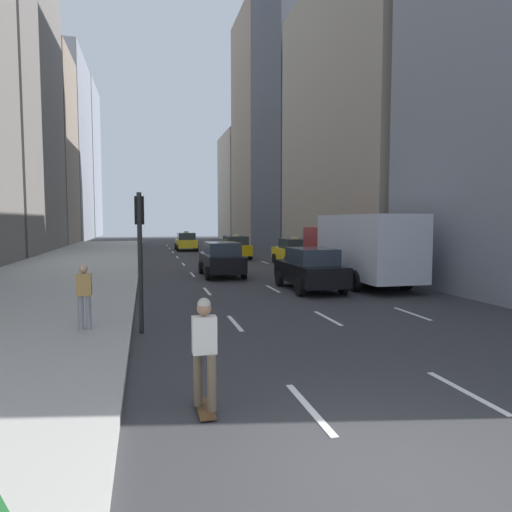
{
  "coord_description": "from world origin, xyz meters",
  "views": [
    {
      "loc": [
        -2.6,
        -4.44,
        2.88
      ],
      "look_at": [
        1.88,
        14.07,
        1.41
      ],
      "focal_mm": 32.0,
      "sensor_mm": 36.0,
      "label": 1
    }
  ],
  "objects_px": {
    "taxi_lead": "(186,241)",
    "sedan_silver_behind": "(310,269)",
    "box_truck": "(358,247)",
    "skateboarder": "(204,349)",
    "taxi_second": "(294,252)",
    "pedestrian_mid_block": "(84,293)",
    "taxi_third": "(235,247)",
    "traffic_light_pole": "(140,239)",
    "sedan_black_near": "(222,259)"
  },
  "relations": [
    {
      "from": "taxi_third",
      "to": "sedan_silver_behind",
      "type": "xyz_separation_m",
      "value": [
        0.0,
        -16.35,
        0.01
      ]
    },
    {
      "from": "box_truck",
      "to": "traffic_light_pole",
      "type": "height_order",
      "value": "traffic_light_pole"
    },
    {
      "from": "taxi_third",
      "to": "taxi_lead",
      "type": "bearing_deg",
      "value": 104.99
    },
    {
      "from": "sedan_black_near",
      "to": "sedan_silver_behind",
      "type": "xyz_separation_m",
      "value": [
        2.8,
        -5.58,
        -0.01
      ]
    },
    {
      "from": "box_truck",
      "to": "skateboarder",
      "type": "distance_m",
      "value": 15.11
    },
    {
      "from": "taxi_second",
      "to": "skateboarder",
      "type": "distance_m",
      "value": 23.23
    },
    {
      "from": "taxi_third",
      "to": "traffic_light_pole",
      "type": "relative_size",
      "value": 1.22
    },
    {
      "from": "box_truck",
      "to": "taxi_lead",
      "type": "bearing_deg",
      "value": 102.42
    },
    {
      "from": "taxi_third",
      "to": "skateboarder",
      "type": "distance_m",
      "value": 27.99
    },
    {
      "from": "sedan_black_near",
      "to": "taxi_lead",
      "type": "bearing_deg",
      "value": 90.0
    },
    {
      "from": "box_truck",
      "to": "sedan_silver_behind",
      "type": "bearing_deg",
      "value": -153.83
    },
    {
      "from": "taxi_lead",
      "to": "box_truck",
      "type": "distance_m",
      "value": 26.06
    },
    {
      "from": "skateboarder",
      "to": "traffic_light_pole",
      "type": "height_order",
      "value": "traffic_light_pole"
    },
    {
      "from": "box_truck",
      "to": "pedestrian_mid_block",
      "type": "height_order",
      "value": "box_truck"
    },
    {
      "from": "box_truck",
      "to": "taxi_third",
      "type": "bearing_deg",
      "value": 100.59
    },
    {
      "from": "taxi_lead",
      "to": "pedestrian_mid_block",
      "type": "height_order",
      "value": "taxi_lead"
    },
    {
      "from": "traffic_light_pole",
      "to": "sedan_silver_behind",
      "type": "bearing_deg",
      "value": 40.31
    },
    {
      "from": "sedan_silver_behind",
      "to": "skateboarder",
      "type": "height_order",
      "value": "sedan_silver_behind"
    },
    {
      "from": "skateboarder",
      "to": "pedestrian_mid_block",
      "type": "distance_m",
      "value": 5.83
    },
    {
      "from": "taxi_lead",
      "to": "pedestrian_mid_block",
      "type": "distance_m",
      "value": 32.95
    },
    {
      "from": "taxi_third",
      "to": "traffic_light_pole",
      "type": "height_order",
      "value": "traffic_light_pole"
    },
    {
      "from": "taxi_third",
      "to": "box_truck",
      "type": "height_order",
      "value": "box_truck"
    },
    {
      "from": "taxi_second",
      "to": "box_truck",
      "type": "xyz_separation_m",
      "value": [
        0.0,
        -9.18,
        0.83
      ]
    },
    {
      "from": "taxi_second",
      "to": "pedestrian_mid_block",
      "type": "xyz_separation_m",
      "value": [
        -10.93,
        -16.26,
        0.19
      ]
    },
    {
      "from": "taxi_second",
      "to": "pedestrian_mid_block",
      "type": "bearing_deg",
      "value": -123.92
    },
    {
      "from": "sedan_black_near",
      "to": "box_truck",
      "type": "distance_m",
      "value": 7.05
    },
    {
      "from": "taxi_lead",
      "to": "pedestrian_mid_block",
      "type": "xyz_separation_m",
      "value": [
        -5.33,
        -32.51,
        0.19
      ]
    },
    {
      "from": "taxi_second",
      "to": "sedan_black_near",
      "type": "height_order",
      "value": "taxi_second"
    },
    {
      "from": "taxi_third",
      "to": "traffic_light_pole",
      "type": "xyz_separation_m",
      "value": [
        -6.75,
        -22.08,
        1.53
      ]
    },
    {
      "from": "taxi_lead",
      "to": "taxi_second",
      "type": "height_order",
      "value": "same"
    },
    {
      "from": "taxi_third",
      "to": "traffic_light_pole",
      "type": "distance_m",
      "value": 23.14
    },
    {
      "from": "taxi_second",
      "to": "box_truck",
      "type": "distance_m",
      "value": 9.22
    },
    {
      "from": "taxi_lead",
      "to": "skateboarder",
      "type": "height_order",
      "value": "taxi_lead"
    },
    {
      "from": "taxi_third",
      "to": "sedan_black_near",
      "type": "xyz_separation_m",
      "value": [
        -2.8,
        -10.78,
        0.02
      ]
    },
    {
      "from": "taxi_second",
      "to": "taxi_third",
      "type": "bearing_deg",
      "value": 115.78
    },
    {
      "from": "taxi_lead",
      "to": "traffic_light_pole",
      "type": "height_order",
      "value": "traffic_light_pole"
    },
    {
      "from": "taxi_third",
      "to": "sedan_silver_behind",
      "type": "height_order",
      "value": "taxi_third"
    },
    {
      "from": "taxi_lead",
      "to": "taxi_third",
      "type": "height_order",
      "value": "same"
    },
    {
      "from": "sedan_black_near",
      "to": "sedan_silver_behind",
      "type": "bearing_deg",
      "value": -63.33
    },
    {
      "from": "taxi_lead",
      "to": "taxi_second",
      "type": "bearing_deg",
      "value": -70.99
    },
    {
      "from": "skateboarder",
      "to": "pedestrian_mid_block",
      "type": "xyz_separation_m",
      "value": [
        -2.35,
        5.34,
        0.1
      ]
    },
    {
      "from": "sedan_black_near",
      "to": "traffic_light_pole",
      "type": "xyz_separation_m",
      "value": [
        -3.95,
        -11.3,
        1.51
      ]
    },
    {
      "from": "taxi_lead",
      "to": "sedan_silver_behind",
      "type": "relative_size",
      "value": 1.0
    },
    {
      "from": "taxi_second",
      "to": "taxi_third",
      "type": "relative_size",
      "value": 1.0
    },
    {
      "from": "taxi_lead",
      "to": "sedan_black_near",
      "type": "distance_m",
      "value": 21.24
    },
    {
      "from": "sedan_silver_behind",
      "to": "traffic_light_pole",
      "type": "height_order",
      "value": "traffic_light_pole"
    },
    {
      "from": "taxi_lead",
      "to": "sedan_silver_behind",
      "type": "distance_m",
      "value": 26.96
    },
    {
      "from": "taxi_lead",
      "to": "traffic_light_pole",
      "type": "xyz_separation_m",
      "value": [
        -3.95,
        -32.54,
        1.53
      ]
    },
    {
      "from": "sedan_black_near",
      "to": "taxi_third",
      "type": "bearing_deg",
      "value": 75.44
    },
    {
      "from": "sedan_silver_behind",
      "to": "taxi_lead",
      "type": "bearing_deg",
      "value": 95.96
    }
  ]
}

